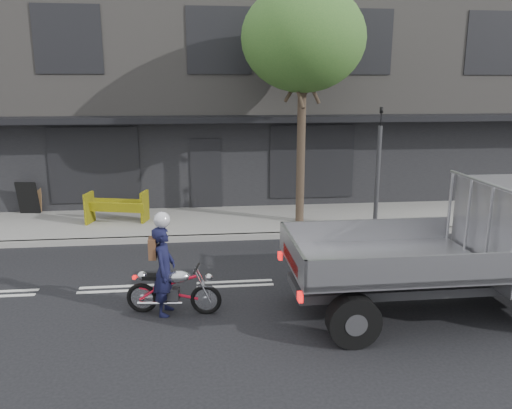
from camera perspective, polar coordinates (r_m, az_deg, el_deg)
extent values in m
plane|color=black|center=(10.61, -2.42, -9.07)|extent=(80.00, 80.00, 0.00)
cube|color=gray|center=(15.04, -3.66, -1.95)|extent=(32.00, 3.20, 0.15)
cube|color=gray|center=(13.50, -3.33, -3.74)|extent=(32.00, 0.20, 0.15)
cube|color=slate|center=(21.09, -4.70, 13.25)|extent=(26.00, 10.00, 8.00)
cylinder|color=#382B21|center=(14.42, 5.13, 5.18)|extent=(0.24, 0.24, 4.00)
ellipsoid|color=#24541F|center=(14.32, 5.42, 18.36)|extent=(3.40, 3.40, 2.89)
cylinder|color=#2D2D30|center=(14.23, 13.69, 2.70)|extent=(0.12, 0.12, 3.00)
imported|color=black|center=(14.02, 14.09, 9.74)|extent=(0.08, 0.10, 0.50)
torus|color=black|center=(9.52, -12.90, -10.36)|extent=(0.58, 0.18, 0.57)
torus|color=black|center=(9.27, -5.74, -10.76)|extent=(0.58, 0.18, 0.57)
cube|color=#2D2D30|center=(9.35, -9.67, -10.06)|extent=(0.32, 0.25, 0.24)
ellipsoid|color=#BBBBC0|center=(9.19, -8.92, -8.12)|extent=(0.50, 0.34, 0.23)
cube|color=black|center=(9.29, -11.40, -8.11)|extent=(0.48, 0.28, 0.07)
cylinder|color=black|center=(9.07, -6.81, -7.26)|extent=(0.12, 0.51, 0.03)
imported|color=black|center=(9.18, -10.44, -7.47)|extent=(0.49, 0.66, 1.64)
cylinder|color=black|center=(8.26, 11.07, -12.92)|extent=(0.86, 0.32, 0.86)
cylinder|color=black|center=(9.95, 7.73, -8.11)|extent=(0.86, 0.32, 0.86)
cylinder|color=black|center=(11.36, 25.80, -6.60)|extent=(0.86, 0.32, 0.86)
cube|color=#2D2D30|center=(9.65, 19.76, -8.28)|extent=(5.20, 1.16, 0.16)
cube|color=#99989D|center=(9.13, 14.53, -6.34)|extent=(3.40, 2.22, 0.11)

